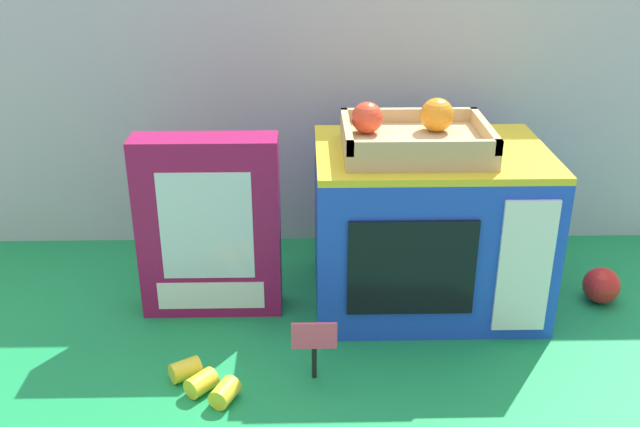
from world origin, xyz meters
The scene contains 8 objects.
ground_plane centered at (0.00, 0.00, 0.00)m, with size 1.70×1.70×0.00m, color #198C47.
display_back_panel centered at (0.00, 0.30, 0.30)m, with size 1.61×0.03×0.60m, color #B7BABF.
toy_microwave centered at (0.18, 0.03, 0.15)m, with size 0.40×0.29×0.29m.
food_groups_crate centered at (0.14, 0.02, 0.32)m, with size 0.24×0.19×0.08m.
cookie_set_box centered at (-0.21, 0.00, 0.16)m, with size 0.25×0.07×0.33m.
price_sign centered at (-0.03, -0.21, 0.07)m, with size 0.07×0.01×0.10m.
loose_toy_banana centered at (-0.20, -0.24, 0.02)m, with size 0.12×0.11×0.03m.
loose_toy_apple centered at (0.50, 0.01, 0.03)m, with size 0.07×0.07×0.07m, color red.
Camera 1 is at (-0.04, -1.13, 0.69)m, focal length 40.38 mm.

